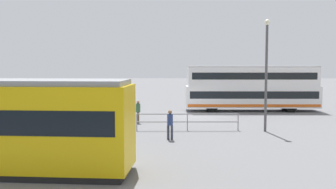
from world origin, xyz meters
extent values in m
plane|color=slate|center=(0.00, 0.00, 0.00)|extent=(160.00, 160.00, 0.00)
cube|color=white|center=(-5.04, -3.89, 1.29)|extent=(11.76, 2.72, 1.89)
cube|color=white|center=(-5.04, -3.89, 3.07)|extent=(11.41, 2.62, 1.66)
cube|color=black|center=(-5.04, -3.89, 1.52)|extent=(11.18, 2.74, 0.64)
cube|color=black|center=(-5.04, -3.89, 3.15)|extent=(10.83, 2.63, 0.60)
cube|color=#D85919|center=(-5.04, -3.89, 0.60)|extent=(11.53, 2.76, 0.24)
cube|color=#B2B2B7|center=(-5.04, -3.89, 3.95)|extent=(11.41, 2.62, 0.10)
cylinder|color=black|center=(-1.41, -3.80, 0.50)|extent=(1.06, 2.40, 1.00)
cylinder|color=black|center=(-8.26, -3.97, 0.50)|extent=(1.06, 2.40, 1.00)
cylinder|color=#4C3F2D|center=(4.33, 3.44, 0.39)|extent=(0.14, 0.14, 0.79)
cylinder|color=#4C3F2D|center=(4.29, 3.66, 0.39)|extent=(0.14, 0.14, 0.79)
cylinder|color=#335938|center=(4.31, 3.55, 1.09)|extent=(0.38, 0.38, 0.61)
sphere|color=#8C6647|center=(4.31, 3.55, 1.50)|extent=(0.21, 0.21, 0.21)
cylinder|color=#33384C|center=(1.98, 9.49, 0.41)|extent=(0.14, 0.14, 0.81)
cylinder|color=#33384C|center=(1.77, 9.57, 0.41)|extent=(0.14, 0.14, 0.81)
cylinder|color=navy|center=(1.87, 9.53, 1.13)|extent=(0.42, 0.42, 0.63)
sphere|color=#8C6647|center=(1.87, 9.53, 1.55)|extent=(0.22, 0.22, 0.22)
cube|color=gray|center=(0.85, 6.53, 1.05)|extent=(6.41, 0.29, 0.06)
cube|color=gray|center=(0.85, 6.53, 0.55)|extent=(6.41, 0.29, 0.06)
cylinder|color=gray|center=(-2.35, 6.41, 0.53)|extent=(0.07, 0.07, 1.05)
cylinder|color=gray|center=(0.85, 6.53, 0.53)|extent=(0.07, 0.07, 1.05)
cylinder|color=gray|center=(4.06, 6.64, 0.53)|extent=(0.07, 0.07, 1.05)
cylinder|color=slate|center=(6.19, 6.83, 1.28)|extent=(0.10, 0.10, 2.56)
cube|color=white|center=(6.20, 6.87, 2.19)|extent=(1.12, 0.27, 0.54)
cylinder|color=#4C4C51|center=(-4.00, 6.68, 3.30)|extent=(0.16, 0.16, 6.60)
sphere|color=#F2EFCC|center=(-4.00, 6.68, 6.75)|extent=(0.36, 0.36, 0.36)
camera|label=1|loc=(1.29, 30.94, 4.25)|focal=41.67mm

